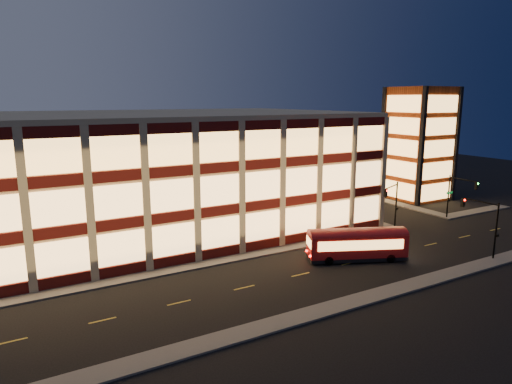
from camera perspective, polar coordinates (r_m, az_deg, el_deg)
ground at (r=46.41m, az=-2.87°, el=-8.80°), size 200.00×200.00×0.00m
sidewalk_office_south at (r=46.05m, az=-6.81°, el=-8.94°), size 54.00×2.00×0.15m
sidewalk_office_east at (r=72.08m, az=7.27°, el=-1.40°), size 2.00×30.00×0.15m
sidewalk_tower_south at (r=73.55m, az=25.68°, el=-2.21°), size 14.00×2.00×0.15m
sidewalk_tower_west at (r=79.10m, az=13.64°, el=-0.47°), size 2.00×30.00×0.15m
sidewalk_near at (r=36.23m, az=6.90°, el=-14.86°), size 100.00×2.00×0.15m
office_building at (r=58.85m, az=-13.05°, el=2.58°), size 50.45×30.45×14.50m
stair_tower at (r=78.66m, az=19.66°, el=5.69°), size 8.60×8.60×18.00m
traffic_signal_far at (r=58.54m, az=16.70°, el=-0.78°), size 3.79×1.87×6.00m
traffic_signal_right at (r=66.60m, az=23.95°, el=0.15°), size 1.20×4.37×6.00m
traffic_signal_near at (r=52.76m, az=26.57°, el=-2.84°), size 0.32×4.45×6.00m
trolley_bus at (r=47.56m, az=12.51°, el=-6.20°), size 10.06×6.26×3.35m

